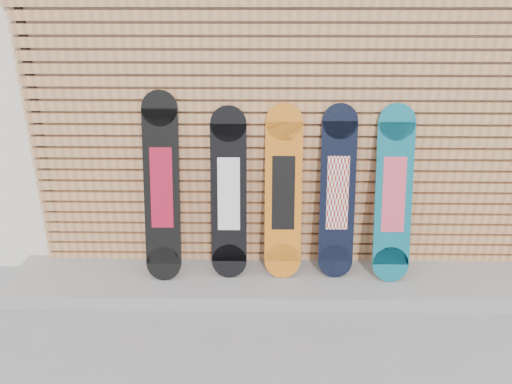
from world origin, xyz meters
TOP-DOWN VIEW (x-y plane):
  - ground at (0.00, 0.00)m, footprint 80.00×80.00m
  - building at (0.50, 3.50)m, footprint 12.00×5.00m
  - concrete_step at (-0.15, 0.68)m, footprint 4.60×0.70m
  - slat_wall at (-0.15, 0.97)m, footprint 4.26×0.08m
  - snowboard_0 at (-1.15, 0.77)m, footprint 0.29×0.36m
  - snowboard_1 at (-0.62, 0.79)m, footprint 0.29×0.31m
  - snowboard_2 at (-0.17, 0.79)m, footprint 0.30×0.31m
  - snowboard_3 at (0.27, 0.80)m, footprint 0.28×0.29m
  - snowboard_4 at (0.71, 0.77)m, footprint 0.30×0.35m

SIDE VIEW (x-z plane):
  - ground at x=0.00m, z-range 0.00..0.00m
  - concrete_step at x=-0.15m, z-range 0.00..0.12m
  - snowboard_1 at x=-0.62m, z-range 0.12..1.51m
  - snowboard_3 at x=0.27m, z-range 0.12..1.53m
  - snowboard_2 at x=-0.17m, z-range 0.12..1.53m
  - snowboard_4 at x=0.71m, z-range 0.12..1.54m
  - snowboard_0 at x=-1.15m, z-range 0.12..1.63m
  - slat_wall at x=-0.15m, z-range 0.06..2.35m
  - building at x=0.50m, z-range 0.00..3.60m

